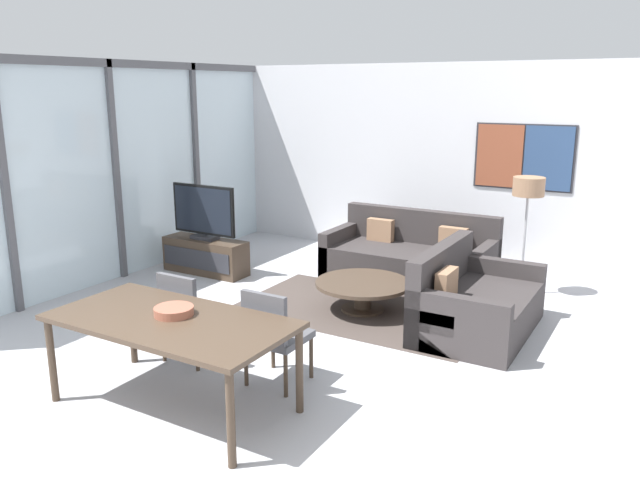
{
  "coord_description": "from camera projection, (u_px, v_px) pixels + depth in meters",
  "views": [
    {
      "loc": [
        3.1,
        -2.49,
        2.46
      ],
      "look_at": [
        -0.01,
        2.81,
        0.95
      ],
      "focal_mm": 35.0,
      "sensor_mm": 36.0,
      "label": 1
    }
  ],
  "objects": [
    {
      "name": "ground_plane",
      "position": [
        111.0,
        463.0,
        4.2
      ],
      "size": [
        24.0,
        24.0,
        0.0
      ],
      "primitive_type": "plane",
      "color": "#B2B2B7"
    },
    {
      "name": "sofa_main",
      "position": [
        411.0,
        258.0,
        8.18
      ],
      "size": [
        2.14,
        0.99,
        0.87
      ],
      "color": "#383333",
      "rests_on": "ground_plane"
    },
    {
      "name": "wall_back",
      "position": [
        439.0,
        162.0,
        8.98
      ],
      "size": [
        7.46,
        0.09,
        2.8
      ],
      "color": "silver",
      "rests_on": "ground_plane"
    },
    {
      "name": "dining_table",
      "position": [
        171.0,
        326.0,
        4.79
      ],
      "size": [
        1.92,
        0.96,
        0.74
      ],
      "color": "#423326",
      "rests_on": "ground_plane"
    },
    {
      "name": "window_wall_left",
      "position": [
        114.0,
        161.0,
        7.98
      ],
      "size": [
        0.07,
        6.13,
        2.8
      ],
      "color": "silver",
      "rests_on": "ground_plane"
    },
    {
      "name": "area_rug",
      "position": [
        362.0,
        310.0,
        7.06
      ],
      "size": [
        2.75,
        1.62,
        0.01
      ],
      "color": "#473D38",
      "rests_on": "ground_plane"
    },
    {
      "name": "dining_chair_left",
      "position": [
        188.0,
        312.0,
        5.65
      ],
      "size": [
        0.46,
        0.46,
        0.85
      ],
      "color": "#4C4C51",
      "rests_on": "ground_plane"
    },
    {
      "name": "dining_chair_centre",
      "position": [
        273.0,
        332.0,
        5.18
      ],
      "size": [
        0.46,
        0.46,
        0.85
      ],
      "color": "#4C4C51",
      "rests_on": "ground_plane"
    },
    {
      "name": "floor_lamp",
      "position": [
        528.0,
        195.0,
        7.31
      ],
      "size": [
        0.36,
        0.36,
        1.44
      ],
      "color": "#2D2D33",
      "rests_on": "ground_plane"
    },
    {
      "name": "television",
      "position": [
        204.0,
        213.0,
        8.3
      ],
      "size": [
        1.01,
        0.2,
        0.74
      ],
      "color": "#2D2D33",
      "rests_on": "tv_console"
    },
    {
      "name": "sofa_side",
      "position": [
        470.0,
        305.0,
        6.43
      ],
      "size": [
        0.99,
        1.6,
        0.87
      ],
      "rotation": [
        0.0,
        0.0,
        1.57
      ],
      "color": "#383333",
      "rests_on": "ground_plane"
    },
    {
      "name": "tv_console",
      "position": [
        206.0,
        256.0,
        8.44
      ],
      "size": [
        1.21,
        0.4,
        0.47
      ],
      "color": "#423326",
      "rests_on": "ground_plane"
    },
    {
      "name": "fruit_bowl",
      "position": [
        174.0,
        310.0,
        4.83
      ],
      "size": [
        0.31,
        0.31,
        0.07
      ],
      "color": "#995642",
      "rests_on": "dining_table"
    },
    {
      "name": "coffee_table",
      "position": [
        363.0,
        289.0,
        7.0
      ],
      "size": [
        1.07,
        1.07,
        0.34
      ],
      "color": "#423326",
      "rests_on": "ground_plane"
    }
  ]
}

